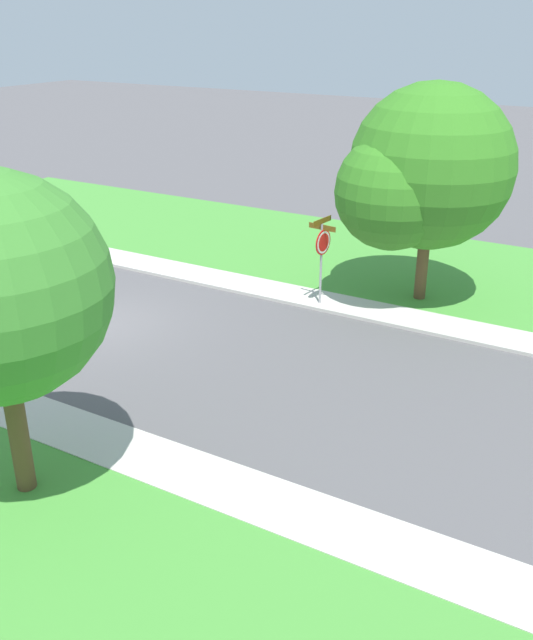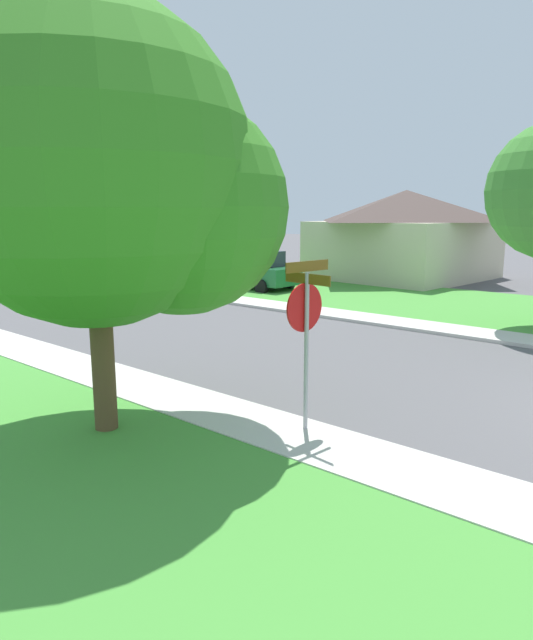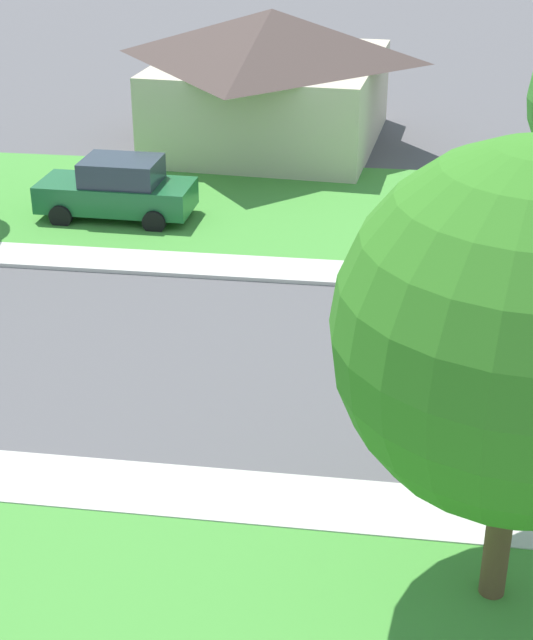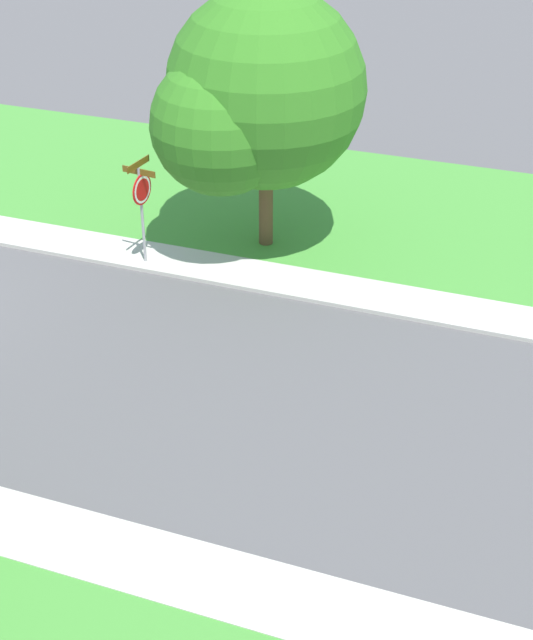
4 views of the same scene
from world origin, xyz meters
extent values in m
cube|color=beige|center=(4.70, 12.00, 0.05)|extent=(1.40, 56.00, 0.10)
cube|color=beige|center=(-4.70, 12.00, 0.05)|extent=(1.40, 56.00, 0.10)
cube|color=#479338|center=(-9.40, 12.00, 0.04)|extent=(8.00, 56.00, 0.08)
cylinder|color=#9E9EA3|center=(-4.39, 4.85, 1.30)|extent=(0.07, 0.07, 2.60)
cylinder|color=red|center=(-4.38, 4.90, 2.05)|extent=(0.76, 0.12, 0.76)
cylinder|color=white|center=(-4.38, 4.92, 2.05)|extent=(0.66, 0.09, 0.67)
cylinder|color=red|center=(-4.38, 4.92, 2.05)|extent=(0.54, 0.07, 0.55)
cube|color=brown|center=(-4.39, 4.85, 2.69)|extent=(0.92, 0.13, 0.16)
cube|color=brown|center=(-4.39, 4.85, 2.50)|extent=(0.13, 0.92, 0.16)
cylinder|color=brown|center=(-6.40, 7.33, 1.24)|extent=(0.36, 0.36, 2.49)
sphere|color=#368021|center=(-6.40, 7.33, 4.17)|extent=(4.81, 4.81, 4.81)
sphere|color=#368021|center=(-5.32, 6.61, 3.57)|extent=(3.37, 3.37, 3.37)
camera|label=1|loc=(13.77, 13.47, 8.25)|focal=39.58mm
camera|label=2|loc=(-11.25, -0.16, 3.50)|focal=31.52mm
camera|label=3|loc=(-17.40, 8.97, 9.55)|focal=54.78mm
camera|label=4|loc=(13.98, 14.73, 11.18)|focal=52.36mm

